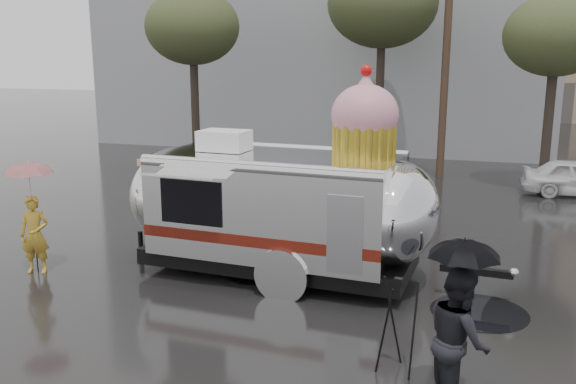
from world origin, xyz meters
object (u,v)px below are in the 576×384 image
(person_right, at_px, (458,340))
(person_left, at_px, (35,235))
(tripod, at_px, (397,317))
(airstream_trailer, at_px, (283,202))

(person_right, bearing_deg, person_left, 53.74)
(person_right, relative_size, tripod, 1.34)
(airstream_trailer, relative_size, person_right, 4.24)
(tripod, bearing_deg, person_right, -30.72)
(tripod, bearing_deg, person_left, 175.43)
(airstream_trailer, bearing_deg, person_right, -44.94)
(person_right, bearing_deg, airstream_trailer, 22.38)
(person_left, bearing_deg, person_right, -34.33)
(airstream_trailer, height_order, person_right, airstream_trailer)
(person_left, distance_m, person_right, 8.98)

